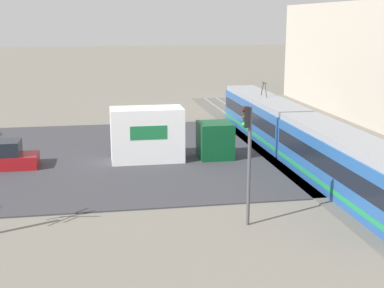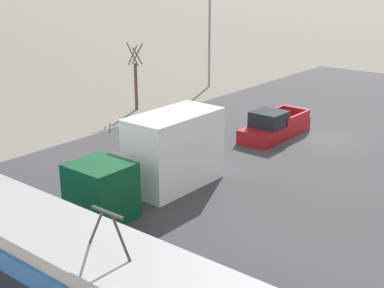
{
  "view_description": "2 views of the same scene",
  "coord_description": "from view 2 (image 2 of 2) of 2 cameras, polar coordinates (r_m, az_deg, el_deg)",
  "views": [
    {
      "loc": [
        36.98,
        8.37,
        9.42
      ],
      "look_at": [
        4.32,
        14.11,
        1.66
      ],
      "focal_mm": 50.0,
      "sensor_mm": 36.0,
      "label": 1
    },
    {
      "loc": [
        -13.89,
        29.67,
        10.14
      ],
      "look_at": [
        2.34,
        9.65,
        1.63
      ],
      "focal_mm": 50.0,
      "sensor_mm": 36.0,
      "label": 2
    }
  ],
  "objects": [
    {
      "name": "pickup_truck",
      "position": [
        33.64,
        8.74,
        1.84
      ],
      "size": [
        2.04,
        5.56,
        1.78
      ],
      "color": "maroon",
      "rests_on": "ground"
    },
    {
      "name": "street_tree",
      "position": [
        40.01,
        -6.02,
        6.83
      ],
      "size": [
        1.18,
        0.98,
        5.0
      ],
      "color": "brown",
      "rests_on": "ground"
    },
    {
      "name": "ground_plane",
      "position": [
        34.29,
        13.31,
        0.56
      ],
      "size": [
        320.0,
        320.0,
        0.0
      ],
      "primitive_type": "plane",
      "color": "slate"
    },
    {
      "name": "road_surface",
      "position": [
        34.28,
        13.32,
        0.63
      ],
      "size": [
        22.78,
        47.21,
        0.08
      ],
      "color": "#38383D",
      "rests_on": "ground"
    },
    {
      "name": "street_lamp_near_crossing",
      "position": [
        47.57,
        2.01,
        12.47
      ],
      "size": [
        0.36,
        1.95,
        9.41
      ],
      "color": "gray",
      "rests_on": "ground"
    },
    {
      "name": "box_truck",
      "position": [
        24.76,
        -3.6,
        -1.59
      ],
      "size": [
        2.42,
        8.22,
        3.61
      ],
      "color": "#0C4723",
      "rests_on": "ground"
    }
  ]
}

